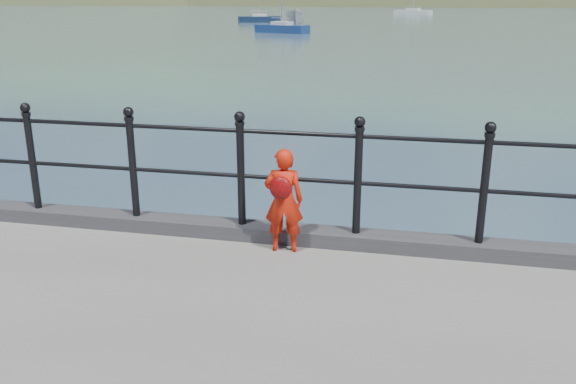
% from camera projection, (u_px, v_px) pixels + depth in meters
% --- Properties ---
extents(ground, '(600.00, 600.00, 0.00)m').
position_uv_depth(ground, '(300.00, 319.00, 6.80)').
color(ground, '#2D4251').
rests_on(ground, ground).
extents(kerb, '(60.00, 0.30, 0.15)m').
position_uv_depth(kerb, '(298.00, 234.00, 6.33)').
color(kerb, '#28282B').
rests_on(kerb, quay).
extents(railing, '(18.11, 0.11, 1.20)m').
position_uv_depth(railing, '(298.00, 165.00, 6.09)').
color(railing, black).
rests_on(railing, kerb).
extents(far_shore, '(830.00, 200.00, 156.00)m').
position_uv_depth(far_shore, '(521.00, 65.00, 228.63)').
color(far_shore, '#333A21').
rests_on(far_shore, ground).
extents(child, '(0.42, 0.34, 1.05)m').
position_uv_depth(child, '(284.00, 200.00, 5.97)').
color(child, red).
rests_on(child, quay).
extents(launch_white, '(2.99, 5.49, 2.01)m').
position_uv_depth(launch_white, '(296.00, 19.00, 59.62)').
color(launch_white, beige).
rests_on(launch_white, ground).
extents(sailboat_deep, '(6.35, 3.90, 9.03)m').
position_uv_depth(sailboat_deep, '(413.00, 13.00, 99.22)').
color(sailboat_deep, beige).
rests_on(sailboat_deep, ground).
extents(sailboat_left, '(5.19, 3.39, 7.25)m').
position_uv_depth(sailboat_left, '(259.00, 19.00, 73.97)').
color(sailboat_left, black).
rests_on(sailboat_left, ground).
extents(sailboat_port, '(5.18, 3.21, 7.32)m').
position_uv_depth(sailboat_port, '(282.00, 29.00, 54.51)').
color(sailboat_port, navy).
rests_on(sailboat_port, ground).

